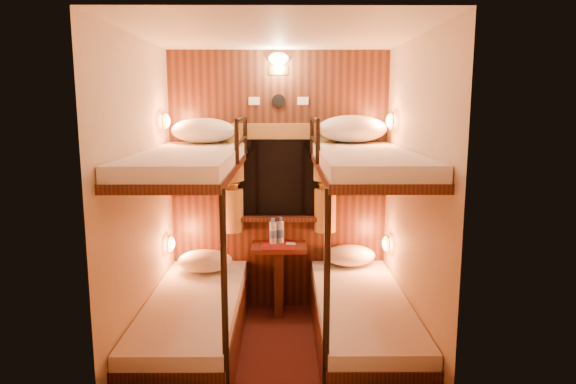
{
  "coord_description": "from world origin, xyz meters",
  "views": [
    {
      "loc": [
        0.05,
        -3.69,
        1.92
      ],
      "look_at": [
        0.08,
        0.15,
        1.26
      ],
      "focal_mm": 32.0,
      "sensor_mm": 36.0,
      "label": 1
    }
  ],
  "objects_px": {
    "bunk_left": "(193,284)",
    "bunk_right": "(362,284)",
    "table": "(279,270)",
    "bottle_left": "(273,233)",
    "bottle_right": "(280,232)"
  },
  "relations": [
    {
      "from": "bunk_left",
      "to": "bunk_right",
      "type": "distance_m",
      "value": 1.3
    },
    {
      "from": "table",
      "to": "bottle_left",
      "type": "bearing_deg",
      "value": 136.09
    },
    {
      "from": "table",
      "to": "bottle_left",
      "type": "xyz_separation_m",
      "value": [
        -0.05,
        0.05,
        0.34
      ]
    },
    {
      "from": "bunk_right",
      "to": "bottle_left",
      "type": "distance_m",
      "value": 1.11
    },
    {
      "from": "bunk_right",
      "to": "table",
      "type": "relative_size",
      "value": 2.9
    },
    {
      "from": "bunk_left",
      "to": "table",
      "type": "height_order",
      "value": "bunk_left"
    },
    {
      "from": "bottle_left",
      "to": "bottle_right",
      "type": "distance_m",
      "value": 0.07
    },
    {
      "from": "bottle_right",
      "to": "bunk_left",
      "type": "bearing_deg",
      "value": -127.94
    },
    {
      "from": "bunk_left",
      "to": "bunk_right",
      "type": "relative_size",
      "value": 1.0
    },
    {
      "from": "table",
      "to": "bottle_left",
      "type": "relative_size",
      "value": 2.72
    },
    {
      "from": "table",
      "to": "bottle_right",
      "type": "distance_m",
      "value": 0.35
    },
    {
      "from": "bottle_left",
      "to": "table",
      "type": "bearing_deg",
      "value": -43.91
    },
    {
      "from": "table",
      "to": "bottle_left",
      "type": "height_order",
      "value": "bottle_left"
    },
    {
      "from": "bunk_right",
      "to": "table",
      "type": "height_order",
      "value": "bunk_right"
    },
    {
      "from": "bunk_left",
      "to": "bottle_right",
      "type": "height_order",
      "value": "bunk_left"
    }
  ]
}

